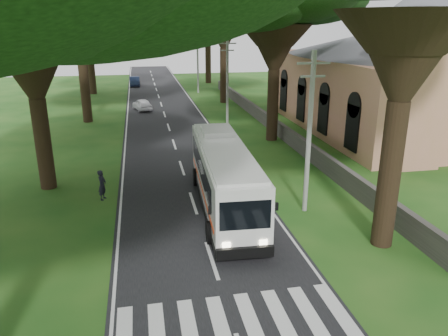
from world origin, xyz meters
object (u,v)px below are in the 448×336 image
object	(u,v)px
distant_car_b	(135,81)
coach_bus	(224,175)
pole_mid	(227,80)
pole_far	(198,62)
pedestrian	(102,185)
pole_near	(309,131)
church	(378,74)
distant_car_a	(142,104)

from	to	relation	value
distant_car_b	coach_bus	bearing A→B (deg)	-85.15
pole_mid	coach_bus	distance (m)	19.38
pole_mid	pole_far	bearing A→B (deg)	90.00
pole_mid	pole_far	world-z (taller)	same
pole_far	pedestrian	world-z (taller)	pole_far
pole_near	pole_mid	world-z (taller)	same
pole_near	distant_car_b	bearing A→B (deg)	99.94
pole_near	pedestrian	xyz separation A→B (m)	(-10.25, 3.52, -3.35)
church	pole_far	distance (m)	27.41
distant_car_b	pedestrian	xyz separation A→B (m)	(-1.75, -45.00, 0.12)
distant_car_a	distant_car_b	world-z (taller)	distant_car_b
pole_near	coach_bus	bearing A→B (deg)	163.37
church	pedestrian	xyz separation A→B (m)	(-22.62, -12.02, -4.08)
pole_near	pole_far	distance (m)	40.00
pole_mid	distant_car_b	bearing A→B (deg)	106.60
pole_mid	coach_bus	xyz separation A→B (m)	(-3.98, -18.81, -2.40)
pedestrian	pole_near	bearing A→B (deg)	-89.71
coach_bus	pedestrian	size ratio (longest dim) A/B	6.79
pole_near	distant_car_a	bearing A→B (deg)	104.99
distant_car_b	pedestrian	world-z (taller)	pedestrian
pole_mid	distant_car_a	size ratio (longest dim) A/B	2.17
pole_near	pedestrian	size ratio (longest dim) A/B	4.81
pedestrian	pole_mid	bearing A→B (deg)	-12.64
pole_near	pedestrian	world-z (taller)	pole_near
pole_far	distant_car_b	size ratio (longest dim) A/B	1.93
church	pole_near	world-z (taller)	church
pole_far	coach_bus	xyz separation A→B (m)	(-3.98, -38.81, -2.40)
church	pole_far	size ratio (longest dim) A/B	3.00
pole_mid	pole_far	size ratio (longest dim) A/B	1.00
pole_far	church	bearing A→B (deg)	-63.18
pedestrian	distant_car_a	bearing A→B (deg)	13.52
pole_mid	distant_car_a	xyz separation A→B (m)	(-7.71, 8.82, -3.52)
coach_bus	pedestrian	xyz separation A→B (m)	(-6.27, 2.33, -0.94)
pole_near	pole_mid	xyz separation A→B (m)	(0.00, 20.00, 0.00)
church	pedestrian	distance (m)	25.94
pole_mid	distant_car_b	xyz separation A→B (m)	(-8.50, 28.52, -3.47)
church	distant_car_b	world-z (taller)	church
pole_mid	pedestrian	xyz separation A→B (m)	(-10.25, -16.48, -3.35)
pole_far	distant_car_a	size ratio (longest dim) A/B	2.17
coach_bus	pole_mid	bearing A→B (deg)	80.70
church	distant_car_a	bearing A→B (deg)	146.54
pole_mid	distant_car_a	world-z (taller)	pole_mid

